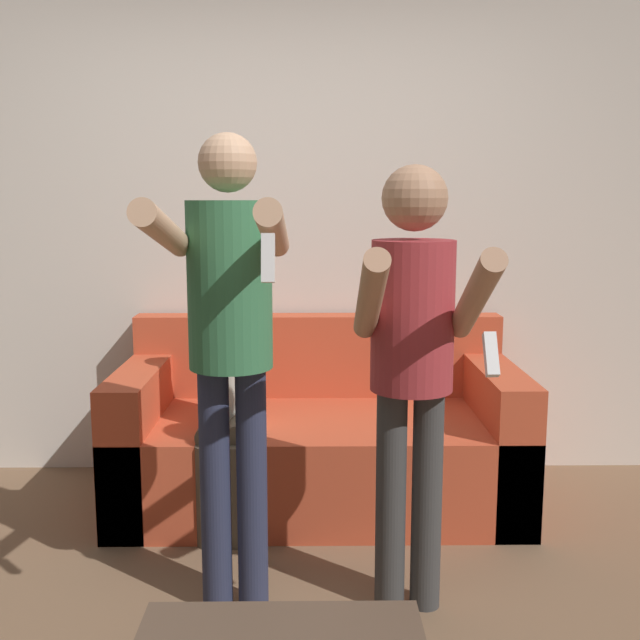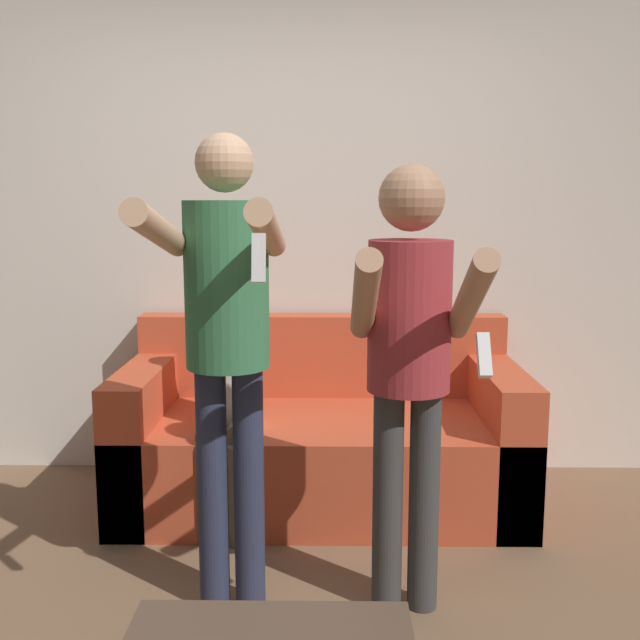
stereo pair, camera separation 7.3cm
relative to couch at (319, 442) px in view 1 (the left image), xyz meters
The scene contains 5 objects.
wall_back 1.18m from the couch, 109.81° to the left, with size 6.40×0.06×2.70m.
couch is the anchor object (origin of this frame).
person_standing_left 1.31m from the couch, 107.27° to the right, with size 0.41×0.75×1.71m.
person_standing_right 1.26m from the couch, 72.61° to the right, with size 0.41×0.65×1.60m.
person_seated 0.59m from the couch, 149.62° to the right, with size 0.28×0.51×1.17m.
Camera 1 is at (0.14, -2.28, 1.49)m, focal length 42.00 mm.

